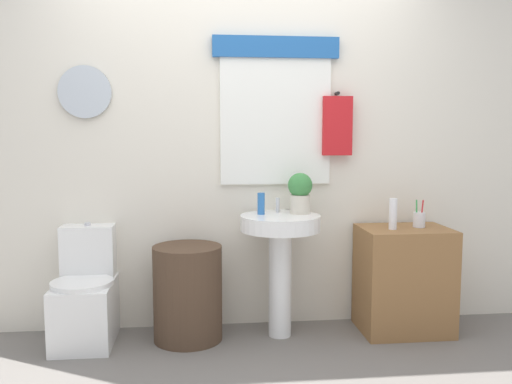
# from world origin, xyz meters

# --- Properties ---
(back_wall) EXTENTS (4.40, 0.18, 2.60)m
(back_wall) POSITION_xyz_m (0.00, 1.15, 1.31)
(back_wall) COLOR silver
(back_wall) RESTS_ON ground_plane
(toilet) EXTENTS (0.38, 0.51, 0.75)m
(toilet) POSITION_xyz_m (-1.01, 0.88, 0.29)
(toilet) COLOR white
(toilet) RESTS_ON ground_plane
(laundry_hamper) EXTENTS (0.44, 0.44, 0.62)m
(laundry_hamper) POSITION_xyz_m (-0.36, 0.85, 0.31)
(laundry_hamper) COLOR #4C3828
(laundry_hamper) RESTS_ON ground_plane
(pedestal_sink) EXTENTS (0.52, 0.52, 0.81)m
(pedestal_sink) POSITION_xyz_m (0.24, 0.85, 0.61)
(pedestal_sink) COLOR white
(pedestal_sink) RESTS_ON ground_plane
(faucet) EXTENTS (0.03, 0.03, 0.10)m
(faucet) POSITION_xyz_m (0.24, 0.97, 0.86)
(faucet) COLOR silver
(faucet) RESTS_ON pedestal_sink
(wooden_cabinet) EXTENTS (0.59, 0.44, 0.71)m
(wooden_cabinet) POSITION_xyz_m (1.09, 0.85, 0.35)
(wooden_cabinet) COLOR olive
(wooden_cabinet) RESTS_ON ground_plane
(soap_bottle) EXTENTS (0.05, 0.05, 0.14)m
(soap_bottle) POSITION_xyz_m (0.12, 0.90, 0.88)
(soap_bottle) COLOR #2D6BB7
(soap_bottle) RESTS_ON pedestal_sink
(potted_plant) EXTENTS (0.16, 0.16, 0.27)m
(potted_plant) POSITION_xyz_m (0.38, 0.91, 0.95)
(potted_plant) COLOR beige
(potted_plant) RESTS_ON pedestal_sink
(lotion_bottle) EXTENTS (0.05, 0.05, 0.20)m
(lotion_bottle) POSITION_xyz_m (0.99, 0.81, 0.81)
(lotion_bottle) COLOR white
(lotion_bottle) RESTS_ON wooden_cabinet
(toothbrush_cup) EXTENTS (0.08, 0.08, 0.19)m
(toothbrush_cup) POSITION_xyz_m (1.19, 0.87, 0.76)
(toothbrush_cup) COLOR silver
(toothbrush_cup) RESTS_ON wooden_cabinet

